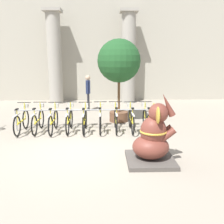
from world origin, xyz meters
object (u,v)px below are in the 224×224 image
at_px(bicycle_6, 116,119).
at_px(person_pedestrian, 88,89).
at_px(bicycle_3, 69,120).
at_px(bicycle_7, 131,120).
at_px(bicycle_1, 38,120).
at_px(bicycle_8, 147,119).
at_px(elephant_statue, 153,139).
at_px(bicycle_0, 22,121).
at_px(potted_tree, 119,63).
at_px(bicycle_4, 85,120).
at_px(bicycle_2, 53,120).
at_px(bicycle_5, 100,120).

relative_size(bicycle_6, person_pedestrian, 0.95).
xyz_separation_m(bicycle_3, bicycle_7, (2.21, -0.05, 0.00)).
distance_m(bicycle_1, bicycle_8, 3.87).
bearing_deg(bicycle_8, person_pedestrian, 122.69).
bearing_deg(elephant_statue, bicycle_0, 146.52).
bearing_deg(bicycle_7, potted_tree, 104.85).
bearing_deg(bicycle_8, bicycle_7, -179.04).
bearing_deg(person_pedestrian, bicycle_3, -97.34).
bearing_deg(bicycle_8, bicycle_1, 179.50).
bearing_deg(bicycle_3, bicycle_0, -177.55).
xyz_separation_m(bicycle_1, person_pedestrian, (1.56, 3.56, 0.64)).
distance_m(bicycle_1, bicycle_4, 1.66).
distance_m(bicycle_2, bicycle_3, 0.56).
xyz_separation_m(bicycle_6, bicycle_8, (1.11, -0.03, 0.00)).
relative_size(bicycle_3, bicycle_7, 1.00).
bearing_deg(bicycle_2, bicycle_8, 0.41).
relative_size(bicycle_8, elephant_statue, 0.93).
relative_size(bicycle_4, bicycle_7, 1.00).
xyz_separation_m(bicycle_1, potted_tree, (2.95, 1.35, 1.94)).
height_order(bicycle_2, bicycle_6, same).
distance_m(bicycle_7, potted_tree, 2.42).
bearing_deg(bicycle_2, elephant_statue, -42.24).
distance_m(bicycle_6, potted_tree, 2.37).
bearing_deg(bicycle_3, person_pedestrian, 82.66).
relative_size(bicycle_1, bicycle_7, 1.00).
height_order(bicycle_4, bicycle_5, same).
xyz_separation_m(bicycle_8, potted_tree, (-0.92, 1.38, 1.94)).
xyz_separation_m(bicycle_2, bicycle_7, (2.77, 0.01, 0.00)).
bearing_deg(bicycle_1, bicycle_3, 0.16).
distance_m(bicycle_0, bicycle_5, 2.77).
bearing_deg(bicycle_7, bicycle_6, 175.52).
xyz_separation_m(bicycle_1, bicycle_6, (2.77, 0.00, 0.00)).
bearing_deg(potted_tree, bicycle_5, -118.61).
relative_size(bicycle_4, bicycle_6, 1.00).
bearing_deg(bicycle_8, bicycle_3, 179.24).
bearing_deg(bicycle_5, bicycle_2, -178.06).
distance_m(bicycle_1, bicycle_2, 0.56).
distance_m(elephant_statue, potted_tree, 4.54).
distance_m(bicycle_2, potted_tree, 3.39).
xyz_separation_m(bicycle_1, bicycle_7, (3.32, -0.04, 0.00)).
bearing_deg(person_pedestrian, bicycle_0, -120.27).
bearing_deg(bicycle_5, bicycle_8, -1.13).
relative_size(bicycle_6, bicycle_8, 1.00).
bearing_deg(bicycle_5, person_pedestrian, 100.31).
bearing_deg(bicycle_2, bicycle_0, -179.45).
bearing_deg(bicycle_0, bicycle_1, 6.99).
xyz_separation_m(bicycle_2, bicycle_3, (0.55, 0.06, 0.00)).
xyz_separation_m(bicycle_3, elephant_statue, (2.46, -2.79, 0.19)).
xyz_separation_m(bicycle_7, potted_tree, (-0.37, 1.39, 1.94)).
relative_size(elephant_statue, person_pedestrian, 1.02).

